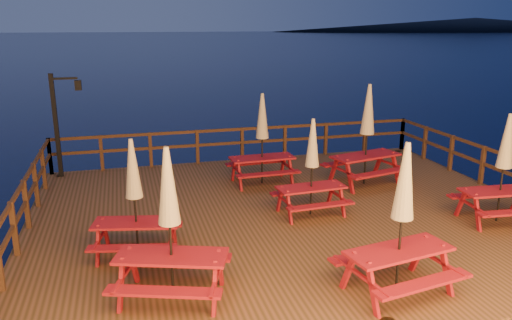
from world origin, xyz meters
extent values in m
plane|color=black|center=(0.00, 0.00, 0.00)|extent=(500.00, 500.00, 0.00)
cube|color=#453016|center=(0.00, 0.00, 0.20)|extent=(12.00, 10.00, 0.40)
cylinder|color=#361C11|center=(-5.60, 4.60, -0.30)|extent=(0.24, 0.24, 1.40)
cylinder|color=#361C11|center=(0.00, 4.60, -0.30)|extent=(0.24, 0.24, 1.40)
cylinder|color=#361C11|center=(5.60, 4.60, -0.30)|extent=(0.24, 0.24, 1.40)
cube|color=#361C11|center=(0.00, 4.85, 1.45)|extent=(11.70, 0.06, 0.09)
cube|color=#361C11|center=(0.00, 4.85, 1.01)|extent=(11.70, 0.06, 0.09)
cube|color=#361C11|center=(-4.68, 4.85, 0.95)|extent=(0.10, 0.10, 1.10)
cube|color=#361C11|center=(0.00, 4.85, 0.95)|extent=(0.10, 0.10, 1.10)
cube|color=#361C11|center=(4.68, 4.85, 0.95)|extent=(0.10, 0.10, 1.10)
cube|color=#361C11|center=(-5.85, 0.00, 1.45)|extent=(0.06, 9.70, 0.09)
cube|color=#361C11|center=(-5.85, 0.00, 1.01)|extent=(0.06, 9.70, 0.09)
cube|color=#361C11|center=(-5.85, 0.00, 0.95)|extent=(0.10, 0.10, 1.10)
cube|color=#361C11|center=(-5.85, 3.88, 0.95)|extent=(0.10, 0.10, 1.10)
cube|color=#361C11|center=(5.85, 0.00, 1.45)|extent=(0.06, 9.70, 0.09)
cube|color=#361C11|center=(5.85, 0.00, 1.01)|extent=(0.06, 9.70, 0.09)
cube|color=#361C11|center=(5.85, 0.00, 0.95)|extent=(0.10, 0.10, 1.10)
cube|color=#361C11|center=(5.85, 3.88, 0.95)|extent=(0.10, 0.10, 1.10)
cube|color=black|center=(-5.55, 4.55, 1.90)|extent=(0.12, 0.12, 3.00)
cube|color=black|center=(-5.20, 4.55, 3.25)|extent=(0.70, 0.06, 0.06)
cube|color=black|center=(-4.85, 4.55, 3.05)|extent=(0.18, 0.18, 0.28)
sphere|color=#FFB966|center=(-4.85, 4.55, 3.05)|extent=(0.14, 0.14, 0.14)
ellipsoid|color=black|center=(185.00, 230.00, 3.50)|extent=(230.40, 86.40, 7.00)
cube|color=maroon|center=(-0.02, 2.38, 1.14)|extent=(1.80, 0.75, 0.05)
cube|color=maroon|center=(-0.04, 2.97, 0.84)|extent=(1.78, 0.34, 0.05)
cube|color=maroon|center=(0.00, 1.79, 0.84)|extent=(1.78, 0.34, 0.05)
cube|color=maroon|center=(-0.77, 2.68, 0.77)|extent=(0.06, 0.10, 0.74)
cube|color=maroon|center=(-0.75, 2.03, 0.77)|extent=(0.06, 0.10, 0.74)
cube|color=maroon|center=(0.70, 2.73, 0.77)|extent=(0.06, 0.10, 0.74)
cube|color=maroon|center=(0.73, 2.09, 0.77)|extent=(0.06, 0.10, 0.74)
cylinder|color=black|center=(-0.02, 2.38, 1.63)|extent=(0.04, 0.04, 2.46)
cone|color=tan|center=(-0.02, 2.38, 2.32)|extent=(0.35, 0.35, 1.23)
sphere|color=black|center=(-0.02, 2.38, 2.89)|extent=(0.07, 0.07, 0.07)
cube|color=maroon|center=(4.39, -1.68, 1.12)|extent=(1.79, 0.82, 0.05)
cube|color=maroon|center=(4.44, -1.11, 0.83)|extent=(1.75, 0.42, 0.05)
cube|color=maroon|center=(3.69, -1.30, 0.76)|extent=(0.07, 0.10, 0.72)
cube|color=maroon|center=(3.64, -1.94, 0.76)|extent=(0.07, 0.10, 0.72)
cylinder|color=black|center=(4.39, -1.68, 1.60)|extent=(0.04, 0.04, 2.41)
cone|color=tan|center=(4.39, -1.68, 2.28)|extent=(0.35, 0.35, 1.20)
sphere|color=black|center=(4.39, -1.68, 2.84)|extent=(0.07, 0.07, 0.07)
cube|color=maroon|center=(-3.08, -3.06, 1.14)|extent=(1.92, 1.24, 0.05)
cube|color=maroon|center=(-2.89, -2.50, 0.85)|extent=(1.78, 0.84, 0.05)
cube|color=maroon|center=(-3.27, -3.62, 0.85)|extent=(1.78, 0.84, 0.05)
cube|color=maroon|center=(-3.68, -2.51, 0.77)|extent=(0.09, 0.11, 0.74)
cube|color=maroon|center=(-3.89, -3.13, 0.77)|extent=(0.09, 0.11, 0.74)
cube|color=maroon|center=(-2.27, -2.99, 0.77)|extent=(0.09, 0.11, 0.74)
cube|color=maroon|center=(-2.48, -3.61, 0.77)|extent=(0.09, 0.11, 0.74)
cylinder|color=black|center=(-3.08, -3.06, 1.64)|extent=(0.04, 0.04, 2.48)
cone|color=tan|center=(-3.08, -3.06, 2.34)|extent=(0.36, 0.36, 1.24)
sphere|color=black|center=(-3.08, -3.06, 2.91)|extent=(0.07, 0.07, 0.07)
cube|color=maroon|center=(0.45, -0.18, 1.07)|extent=(1.64, 0.72, 0.04)
cube|color=maroon|center=(0.41, 0.36, 0.80)|extent=(1.61, 0.35, 0.04)
cube|color=maroon|center=(0.48, -0.71, 0.80)|extent=(1.61, 0.35, 0.04)
cube|color=maroon|center=(-0.24, 0.07, 0.73)|extent=(0.06, 0.09, 0.67)
cube|color=maroon|center=(-0.20, -0.51, 0.73)|extent=(0.06, 0.09, 0.67)
cube|color=maroon|center=(1.09, 0.16, 0.73)|extent=(0.06, 0.09, 0.67)
cube|color=maroon|center=(1.13, -0.43, 0.73)|extent=(0.06, 0.09, 0.67)
cylinder|color=black|center=(0.45, -0.18, 1.51)|extent=(0.04, 0.04, 2.22)
cone|color=tan|center=(0.45, -0.18, 2.13)|extent=(0.32, 0.32, 1.11)
sphere|color=black|center=(0.45, -0.18, 2.65)|extent=(0.06, 0.06, 0.06)
cube|color=maroon|center=(2.74, 1.60, 1.21)|extent=(2.07, 1.18, 0.05)
cube|color=maroon|center=(2.59, 2.23, 0.89)|extent=(1.97, 0.73, 0.05)
cube|color=maroon|center=(2.88, 0.96, 0.89)|extent=(1.97, 0.73, 0.05)
cube|color=maroon|center=(1.87, 1.76, 0.81)|extent=(0.09, 0.12, 0.81)
cube|color=maroon|center=(2.03, 1.07, 0.81)|extent=(0.09, 0.12, 0.81)
cube|color=maroon|center=(3.45, 2.13, 0.81)|extent=(0.09, 0.12, 0.81)
cube|color=maroon|center=(3.61, 1.43, 0.81)|extent=(0.09, 0.12, 0.81)
cylinder|color=black|center=(2.74, 1.60, 1.75)|extent=(0.05, 0.05, 2.70)
cone|color=tan|center=(2.74, 1.60, 2.51)|extent=(0.39, 0.39, 1.35)
sphere|color=black|center=(2.74, 1.60, 3.14)|extent=(0.08, 0.08, 0.08)
cube|color=maroon|center=(0.56, -3.85, 1.15)|extent=(1.90, 0.99, 0.05)
cube|color=maroon|center=(0.46, -3.26, 0.85)|extent=(1.83, 0.58, 0.05)
cube|color=maroon|center=(0.66, -4.44, 0.85)|extent=(1.83, 0.58, 0.05)
cube|color=maroon|center=(-0.24, -3.65, 0.78)|extent=(0.08, 0.11, 0.75)
cube|color=maroon|center=(-0.13, -4.30, 0.78)|extent=(0.08, 0.11, 0.75)
cube|color=maroon|center=(1.25, -3.40, 0.78)|extent=(0.08, 0.11, 0.75)
cube|color=maroon|center=(1.36, -4.05, 0.78)|extent=(0.08, 0.11, 0.75)
cylinder|color=black|center=(0.56, -3.85, 1.65)|extent=(0.04, 0.04, 2.51)
cone|color=tan|center=(0.56, -3.85, 2.36)|extent=(0.36, 0.36, 1.25)
sphere|color=black|center=(0.56, -3.85, 2.94)|extent=(0.07, 0.07, 0.07)
cube|color=maroon|center=(-3.57, -1.32, 1.08)|extent=(1.72, 0.96, 0.05)
cube|color=maroon|center=(-3.46, -0.79, 0.81)|extent=(1.64, 0.59, 0.05)
cube|color=maroon|center=(-3.69, -1.85, 0.81)|extent=(1.64, 0.59, 0.05)
cube|color=maroon|center=(-4.17, -0.88, 0.74)|extent=(0.07, 0.10, 0.68)
cube|color=maroon|center=(-4.30, -1.47, 0.74)|extent=(0.07, 0.10, 0.68)
cube|color=maroon|center=(-2.85, -1.17, 0.74)|extent=(0.07, 0.10, 0.68)
cube|color=maroon|center=(-2.98, -1.76, 0.74)|extent=(0.07, 0.10, 0.68)
cylinder|color=black|center=(-3.57, -1.32, 1.53)|extent=(0.04, 0.04, 2.25)
cone|color=tan|center=(-3.57, -1.32, 2.16)|extent=(0.32, 0.32, 1.13)
sphere|color=black|center=(-3.57, -1.32, 2.68)|extent=(0.06, 0.06, 0.06)
camera|label=1|loc=(-3.67, -10.48, 4.78)|focal=35.00mm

